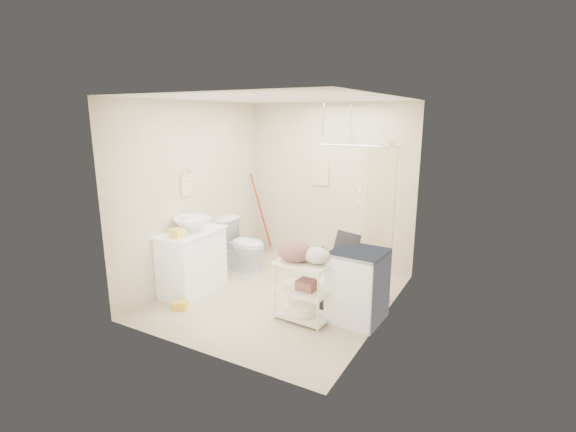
% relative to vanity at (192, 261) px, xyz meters
% --- Properties ---
extents(floor, '(3.20, 3.20, 0.00)m').
position_rel_vanity_xyz_m(floor, '(1.16, 0.42, -0.43)').
color(floor, '#C3B592').
rests_on(floor, ground).
extents(ceiling, '(2.80, 3.20, 0.04)m').
position_rel_vanity_xyz_m(ceiling, '(1.16, 0.42, 2.17)').
color(ceiling, silver).
rests_on(ceiling, ground).
extents(wall_back, '(2.80, 0.04, 2.60)m').
position_rel_vanity_xyz_m(wall_back, '(1.16, 2.02, 0.87)').
color(wall_back, beige).
rests_on(wall_back, ground).
extents(wall_front, '(2.80, 0.04, 2.60)m').
position_rel_vanity_xyz_m(wall_front, '(1.16, -1.18, 0.87)').
color(wall_front, beige).
rests_on(wall_front, ground).
extents(wall_left, '(0.04, 3.20, 2.60)m').
position_rel_vanity_xyz_m(wall_left, '(-0.24, 0.42, 0.87)').
color(wall_left, beige).
rests_on(wall_left, ground).
extents(wall_right, '(0.04, 3.20, 2.60)m').
position_rel_vanity_xyz_m(wall_right, '(2.56, 0.42, 0.87)').
color(wall_right, beige).
rests_on(wall_right, ground).
extents(vanity, '(0.60, 1.01, 0.86)m').
position_rel_vanity_xyz_m(vanity, '(0.00, 0.00, 0.00)').
color(vanity, white).
rests_on(vanity, ground).
extents(sink, '(0.54, 0.54, 0.18)m').
position_rel_vanity_xyz_m(sink, '(0.00, 0.05, 0.52)').
color(sink, white).
rests_on(sink, vanity).
extents(counter_basket, '(0.22, 0.19, 0.11)m').
position_rel_vanity_xyz_m(counter_basket, '(0.06, -0.30, 0.48)').
color(counter_basket, '#D8D345').
rests_on(counter_basket, vanity).
extents(floor_basket, '(0.32, 0.29, 0.14)m').
position_rel_vanity_xyz_m(floor_basket, '(0.25, -0.54, -0.36)').
color(floor_basket, gold).
rests_on(floor_basket, ground).
extents(toilet, '(0.83, 0.51, 0.82)m').
position_rel_vanity_xyz_m(toilet, '(0.12, 1.03, -0.02)').
color(toilet, white).
rests_on(toilet, ground).
extents(mop, '(0.16, 0.16, 1.42)m').
position_rel_vanity_xyz_m(mop, '(-0.10, 1.88, 0.28)').
color(mop, '#A91E0B').
rests_on(mop, ground).
extents(potted_plant_a, '(0.18, 0.14, 0.31)m').
position_rel_vanity_xyz_m(potted_plant_a, '(1.15, 1.82, -0.28)').
color(potted_plant_a, brown).
rests_on(potted_plant_a, ground).
extents(potted_plant_b, '(0.23, 0.23, 0.33)m').
position_rel_vanity_xyz_m(potted_plant_b, '(1.22, 1.80, -0.27)').
color(potted_plant_b, brown).
rests_on(potted_plant_b, ground).
extents(hanging_towel, '(0.28, 0.03, 0.42)m').
position_rel_vanity_xyz_m(hanging_towel, '(1.01, 2.00, 1.07)').
color(hanging_towel, '#CABB8A').
rests_on(hanging_towel, wall_back).
extents(towel_ring, '(0.04, 0.22, 0.34)m').
position_rel_vanity_xyz_m(towel_ring, '(-0.22, 0.22, 1.04)').
color(towel_ring, '#EDD28A').
rests_on(towel_ring, wall_left).
extents(tp_holder, '(0.08, 0.12, 0.14)m').
position_rel_vanity_xyz_m(tp_holder, '(-0.20, 0.47, 0.29)').
color(tp_holder, white).
rests_on(tp_holder, wall_left).
extents(shower, '(1.10, 1.10, 2.10)m').
position_rel_vanity_xyz_m(shower, '(2.01, 1.47, 0.62)').
color(shower, white).
rests_on(shower, ground).
extents(shampoo_bottle_a, '(0.10, 0.10, 0.24)m').
position_rel_vanity_xyz_m(shampoo_bottle_a, '(1.79, 1.96, 1.01)').
color(shampoo_bottle_a, white).
rests_on(shampoo_bottle_a, shower).
extents(shampoo_bottle_b, '(0.09, 0.09, 0.16)m').
position_rel_vanity_xyz_m(shampoo_bottle_b, '(1.87, 1.93, 0.97)').
color(shampoo_bottle_b, '#3342A3').
rests_on(shampoo_bottle_b, shower).
extents(washing_machine, '(0.62, 0.64, 0.86)m').
position_rel_vanity_xyz_m(washing_machine, '(2.30, 0.30, -0.00)').
color(washing_machine, white).
rests_on(washing_machine, ground).
extents(laundry_rack, '(0.66, 0.41, 0.88)m').
position_rel_vanity_xyz_m(laundry_rack, '(1.74, -0.03, 0.01)').
color(laundry_rack, beige).
rests_on(laundry_rack, ground).
extents(ironing_board, '(0.31, 0.12, 1.05)m').
position_rel_vanity_xyz_m(ironing_board, '(2.04, 0.36, 0.09)').
color(ironing_board, black).
rests_on(ironing_board, ground).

